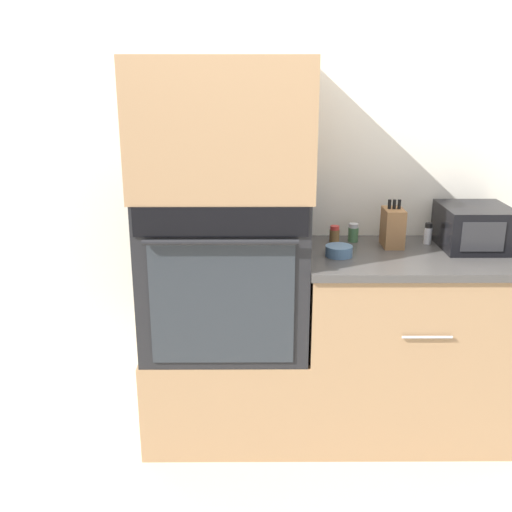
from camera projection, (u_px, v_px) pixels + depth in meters
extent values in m
plane|color=beige|center=(308.00, 462.00, 2.81)|extent=(12.00, 12.00, 0.00)
cube|color=silver|center=(304.00, 175.00, 3.03)|extent=(8.00, 0.05, 2.50)
cube|color=#A87F56|center=(227.00, 384.00, 3.02)|extent=(0.78, 0.60, 0.48)
cube|color=black|center=(225.00, 269.00, 2.84)|extent=(0.76, 0.59, 0.74)
cube|color=black|center=(220.00, 222.00, 2.46)|extent=(0.73, 0.01, 0.13)
cube|color=#3FBFF2|center=(220.00, 222.00, 2.45)|extent=(0.09, 0.00, 0.03)
cube|color=#282D33|center=(222.00, 304.00, 2.57)|extent=(0.62, 0.01, 0.56)
cylinder|color=black|center=(220.00, 242.00, 2.45)|extent=(0.64, 0.02, 0.02)
cube|color=#A87F56|center=(222.00, 126.00, 2.63)|extent=(0.78, 0.60, 0.59)
cube|color=#A87F56|center=(406.00, 346.00, 2.96)|extent=(1.00, 0.60, 0.90)
cube|color=#474442|center=(414.00, 256.00, 2.82)|extent=(1.02, 0.63, 0.03)
cylinder|color=#B7B7BC|center=(427.00, 337.00, 2.61)|extent=(0.22, 0.01, 0.01)
cube|color=black|center=(474.00, 227.00, 2.87)|extent=(0.32, 0.34, 0.20)
cube|color=#28282B|center=(483.00, 237.00, 2.71)|extent=(0.20, 0.01, 0.14)
cube|color=olive|center=(393.00, 228.00, 2.89)|extent=(0.09, 0.15, 0.19)
cylinder|color=black|center=(390.00, 204.00, 2.86)|extent=(0.02, 0.02, 0.04)
cylinder|color=black|center=(394.00, 204.00, 2.86)|extent=(0.02, 0.02, 0.04)
cylinder|color=black|center=(399.00, 204.00, 2.86)|extent=(0.02, 0.02, 0.04)
cylinder|color=#517599|center=(339.00, 251.00, 2.76)|extent=(0.13, 0.13, 0.05)
cylinder|color=silver|center=(428.00, 236.00, 2.95)|extent=(0.04, 0.04, 0.08)
cylinder|color=black|center=(429.00, 225.00, 2.93)|extent=(0.03, 0.03, 0.02)
cylinder|color=#427047|center=(353.00, 234.00, 2.99)|extent=(0.05, 0.05, 0.07)
cylinder|color=#B7B7BC|center=(354.00, 226.00, 2.97)|extent=(0.05, 0.05, 0.02)
cylinder|color=brown|center=(334.00, 236.00, 2.96)|extent=(0.05, 0.05, 0.07)
cylinder|color=red|center=(335.00, 228.00, 2.95)|extent=(0.05, 0.05, 0.02)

